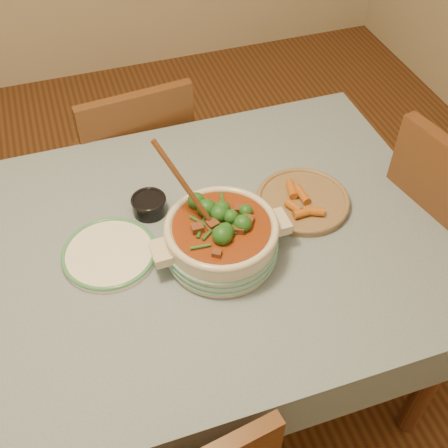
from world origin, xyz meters
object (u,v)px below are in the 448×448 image
fried_plate (303,200)px  stew_casserole (221,237)px  white_plate (109,253)px  condiment_bowl (149,204)px  dining_table (164,268)px  chair_far (136,163)px

fried_plate → stew_casserole: bearing=-158.8°
white_plate → condiment_bowl: size_ratio=2.74×
white_plate → fried_plate: bearing=2.0°
dining_table → fried_plate: fried_plate is taller
white_plate → chair_far: chair_far is taller
white_plate → fried_plate: fried_plate is taller
stew_casserole → chair_far: bearing=97.9°
stew_casserole → white_plate: bearing=162.3°
white_plate → condiment_bowl: (0.15, 0.14, 0.02)m
dining_table → chair_far: bearing=86.0°
condiment_bowl → dining_table: bearing=-91.0°
fried_plate → chair_far: chair_far is taller
dining_table → fried_plate: (0.45, 0.04, 0.11)m
dining_table → condiment_bowl: 0.20m
dining_table → stew_casserole: 0.24m
fried_plate → white_plate: bearing=-178.0°
dining_table → chair_far: 0.70m
dining_table → stew_casserole: bearing=-27.2°
stew_casserole → white_plate: (-0.30, 0.09, -0.07)m
dining_table → fried_plate: 0.46m
white_plate → condiment_bowl: 0.20m
condiment_bowl → chair_far: 0.60m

